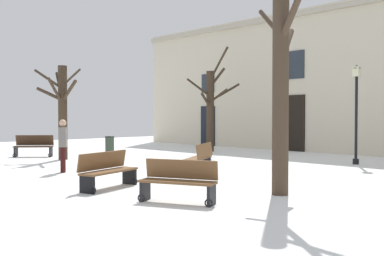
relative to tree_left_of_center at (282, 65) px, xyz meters
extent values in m
plane|color=white|center=(-6.51, 1.67, -2.90)|extent=(36.32, 36.32, 0.00)
cube|color=beige|center=(-6.51, 11.07, 0.59)|extent=(22.70, 0.40, 6.99)
cube|color=#B1A993|center=(-6.51, 10.82, 3.84)|extent=(22.70, 0.30, 0.24)
cube|color=black|center=(-12.75, 10.85, -1.74)|extent=(1.11, 0.08, 2.33)
cube|color=#262D38|center=(-12.75, 10.85, 0.77)|extent=(1.00, 0.06, 1.09)
cube|color=black|center=(-6.71, 10.85, -1.50)|extent=(1.02, 0.08, 2.79)
cube|color=#262D38|center=(-6.71, 10.85, 1.38)|extent=(0.92, 0.06, 1.38)
cylinder|color=#423326|center=(-0.02, -0.04, -0.23)|extent=(0.36, 0.36, 5.33)
cylinder|color=#423326|center=(-0.35, 0.66, 0.52)|extent=(0.83, 1.53, 1.08)
cylinder|color=#423326|center=(0.54, -0.30, 1.18)|extent=(1.27, 0.70, 1.45)
cylinder|color=#423326|center=(-0.42, 0.12, 0.99)|extent=(0.91, 0.45, 0.79)
cylinder|color=#382B1E|center=(-9.56, 7.70, -0.92)|extent=(0.38, 0.38, 3.95)
cylinder|color=#382B1E|center=(-9.09, 8.23, 0.00)|extent=(1.06, 1.19, 0.93)
cylinder|color=#382B1E|center=(-9.69, 7.05, 0.21)|extent=(0.38, 1.37, 0.88)
cylinder|color=#382B1E|center=(-9.26, 7.88, 0.72)|extent=(0.75, 0.53, 0.98)
cylinder|color=#382B1E|center=(-9.42, 7.27, -0.41)|extent=(0.42, 0.97, 0.73)
cylinder|color=#382B1E|center=(-9.02, 7.72, 1.37)|extent=(1.18, 0.17, 1.57)
cylinder|color=#382B1E|center=(-9.23, 7.95, -0.15)|extent=(0.78, 0.64, 0.72)
cylinder|color=#382B1E|center=(-10.85, 0.48, -1.02)|extent=(0.36, 0.36, 3.77)
cylinder|color=#382B1E|center=(-11.18, 1.06, 0.46)|extent=(0.76, 1.25, 0.85)
cylinder|color=#382B1E|center=(-10.66, 0.08, -0.19)|extent=(0.52, 0.92, 1.05)
cylinder|color=#382B1E|center=(-10.35, 0.49, -0.16)|extent=(1.08, 0.15, 0.85)
cylinder|color=#382B1E|center=(-11.20, 0.11, -0.27)|extent=(0.82, 0.87, 0.59)
cylinder|color=#382B1E|center=(-11.27, 0.57, 0.05)|extent=(0.96, 0.33, 1.27)
cylinder|color=#382B1E|center=(-11.61, 0.27, 0.35)|extent=(1.59, 0.54, 0.91)
cylinder|color=black|center=(-1.82, 7.24, -1.31)|extent=(0.10, 0.10, 3.18)
cylinder|color=black|center=(-1.82, 7.24, -2.80)|extent=(0.22, 0.22, 0.20)
cube|color=beige|center=(-1.82, 7.24, 0.46)|extent=(0.24, 0.24, 0.36)
cone|color=black|center=(-1.82, 7.24, 0.64)|extent=(0.30, 0.30, 0.14)
cylinder|color=#2D3D2D|center=(-10.60, 2.53, -2.48)|extent=(0.38, 0.38, 0.85)
torus|color=black|center=(-10.60, 2.53, -2.04)|extent=(0.40, 0.40, 0.04)
cube|color=brown|center=(-0.89, -2.34, -2.47)|extent=(1.62, 1.05, 0.05)
cube|color=brown|center=(-0.97, -2.16, -2.23)|extent=(1.48, 0.73, 0.39)
cube|color=black|center=(-1.56, -2.64, -2.68)|extent=(0.22, 0.38, 0.43)
torus|color=black|center=(-1.49, -2.79, -2.82)|extent=(0.17, 0.10, 0.17)
cube|color=black|center=(-0.22, -2.04, -2.68)|extent=(0.22, 0.38, 0.43)
torus|color=black|center=(-0.16, -2.19, -2.82)|extent=(0.17, 0.10, 0.17)
cube|color=brown|center=(-4.08, 1.40, -2.45)|extent=(1.21, 1.67, 0.05)
cube|color=brown|center=(-3.89, 1.51, -2.20)|extent=(0.89, 1.49, 0.42)
cube|color=black|center=(-4.45, 2.07, -2.67)|extent=(0.40, 0.26, 0.45)
torus|color=black|center=(-4.61, 1.98, -2.82)|extent=(0.11, 0.16, 0.17)
cube|color=black|center=(-3.70, 0.73, -2.67)|extent=(0.40, 0.26, 0.45)
torus|color=black|center=(-3.87, 0.64, -2.82)|extent=(0.11, 0.16, 0.17)
cube|color=brown|center=(-3.37, -2.30, -2.48)|extent=(0.95, 1.77, 0.05)
cube|color=brown|center=(-3.57, -2.36, -2.22)|extent=(0.62, 1.67, 0.43)
cube|color=black|center=(-3.14, -3.06, -2.69)|extent=(0.41, 0.18, 0.42)
torus|color=black|center=(-2.96, -3.01, -2.82)|extent=(0.08, 0.17, 0.17)
cube|color=black|center=(-3.61, -1.54, -2.69)|extent=(0.41, 0.18, 0.42)
torus|color=black|center=(-3.43, -1.49, -2.82)|extent=(0.08, 0.17, 0.17)
cube|color=#3D2819|center=(-12.81, 0.14, -2.46)|extent=(1.39, 1.52, 0.05)
cube|color=#3D2819|center=(-12.98, 0.28, -2.19)|extent=(1.13, 1.30, 0.44)
cube|color=black|center=(-13.28, -0.42, -2.68)|extent=(0.36, 0.32, 0.44)
torus|color=black|center=(-13.14, -0.54, -2.82)|extent=(0.13, 0.15, 0.17)
cube|color=black|center=(-12.33, 0.71, -2.68)|extent=(0.36, 0.32, 0.44)
torus|color=black|center=(-12.19, 0.58, -2.82)|extent=(0.13, 0.15, 0.17)
cylinder|color=#350F0F|center=(-6.98, -1.61, -2.50)|extent=(0.14, 0.14, 0.79)
cylinder|color=#350F0F|center=(-7.13, -1.50, -2.50)|extent=(0.14, 0.14, 0.79)
cube|color=slate|center=(-7.06, -1.56, -1.80)|extent=(0.44, 0.40, 0.61)
sphere|color=tan|center=(-7.06, -1.56, -1.36)|extent=(0.22, 0.22, 0.22)
camera|label=1|loc=(5.89, -8.49, -1.13)|focal=42.62mm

